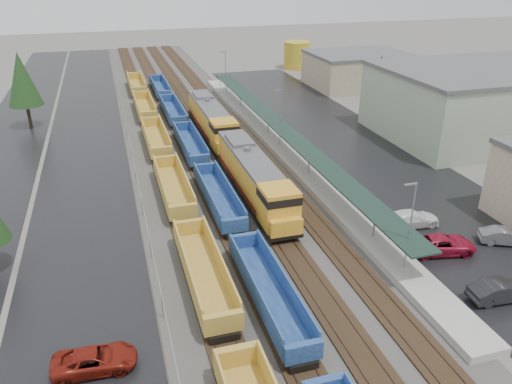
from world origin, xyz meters
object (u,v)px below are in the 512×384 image
Objects in this scene: parked_car_east_b at (443,244)px; parked_car_east_e at (505,237)px; well_string_yellow at (173,187)px; parked_car_east_a at (501,291)px; storage_tank at (297,55)px; parked_car_west_c at (95,360)px; locomotive_lead at (255,178)px; locomotive_trail at (212,120)px; well_string_blue at (218,197)px; parked_car_east_c at (411,219)px.

parked_car_east_e is at bearing -81.92° from parked_car_east_b.
parked_car_east_a is (20.43, -24.22, -0.39)m from well_string_yellow.
parked_car_west_c is at bearing -118.30° from storage_tank.
locomotive_trail is at bearing 90.00° from locomotive_lead.
well_string_blue is 20.20× the size of parked_car_east_b.
well_string_blue is (4.00, -3.45, -0.07)m from well_string_yellow.
parked_car_east_a is at bearing -73.59° from locomotive_trail.
storage_tank is at bearing 62.83° from well_string_blue.
locomotive_trail reaches higher than parked_car_east_c.
parked_car_east_b is (-16.53, -78.10, -2.20)m from storage_tank.
parked_car_east_e is (22.53, -14.24, -0.40)m from well_string_blue.
well_string_yellow is 19.97× the size of parked_car_east_b.
parked_car_east_e is (34.60, 5.16, 0.01)m from parked_car_west_c.
storage_tank is at bearing -7.41° from parked_car_east_a.
parked_car_west_c is at bearing -121.89° from well_string_blue.
well_string_blue is 18.79m from parked_car_east_c.
parked_car_east_e is at bearing -33.70° from well_string_yellow.
parked_car_east_c is (20.44, -12.53, -0.41)m from well_string_yellow.
locomotive_trail reaches higher than parked_car_west_c.
parked_car_east_b is 1.04× the size of parked_car_east_c.
parked_car_west_c is 30.33m from parked_car_east_c.
locomotive_trail is at bearing -124.09° from storage_tank.
locomotive_lead is 0.19× the size of well_string_blue.
storage_tank is at bearing -0.72° from parked_car_east_b.
well_string_yellow is 71.12m from storage_tank.
well_string_blue is at bearing -100.57° from locomotive_trail.
locomotive_lead is at bearing 76.57° from parked_car_east_e.
parked_car_east_e is (6.11, -0.34, -0.06)m from parked_car_east_b.
storage_tank is 1.11× the size of parked_car_east_c.
well_string_blue is 21.52m from parked_car_east_b.
well_string_yellow reaches higher than parked_car_east_a.
storage_tank is 1.07× the size of parked_car_east_b.
parked_car_east_b is at bearing -40.37° from well_string_yellow.
well_string_yellow reaches higher than parked_car_east_b.
storage_tank is (28.95, 63.77, 0.46)m from locomotive_lead.
locomotive_trail reaches higher than parked_car_east_b.
locomotive_lead is 3.75× the size of parked_car_east_b.
parked_car_east_e is (18.53, -35.67, -1.79)m from locomotive_trail.
parked_car_east_a is at bearing -59.61° from locomotive_lead.
parked_car_east_a is 0.90× the size of parked_car_east_c.
parked_car_east_a is 8.94m from parked_car_east_e.
well_string_blue is at bearing 41.94° from parked_car_east_a.
parked_car_east_e is at bearing -39.44° from parked_car_east_a.
well_string_yellow is at bearing 139.22° from well_string_blue.
parked_car_east_a is (-16.51, -84.97, -2.18)m from storage_tank.
locomotive_trail is at bearing 66.01° from well_string_yellow.
locomotive_lead is at bearing -90.00° from locomotive_trail.
locomotive_lead is 24.64m from parked_car_east_a.
parked_car_east_b is (20.42, -17.36, -0.41)m from well_string_yellow.
well_string_blue is 72.18m from storage_tank.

